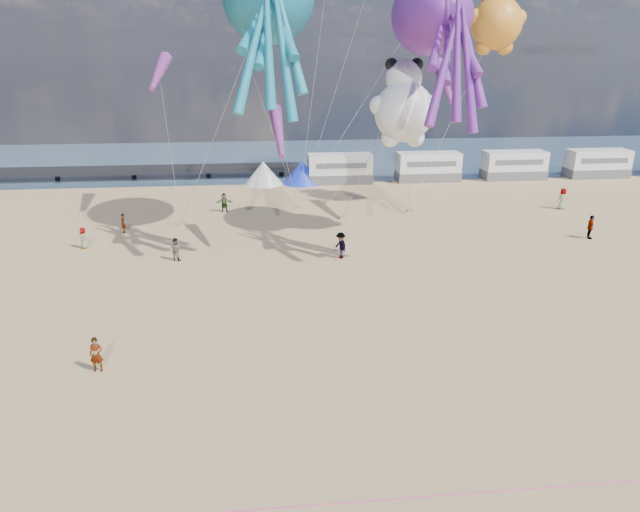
{
  "coord_description": "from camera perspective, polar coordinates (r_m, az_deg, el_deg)",
  "views": [
    {
      "loc": [
        -2.0,
        -18.8,
        13.18
      ],
      "look_at": [
        0.5,
        6.0,
        4.17
      ],
      "focal_mm": 32.0,
      "sensor_mm": 36.0,
      "label": 1
    }
  ],
  "objects": [
    {
      "name": "ground",
      "position": [
        23.04,
        0.27,
        -15.0
      ],
      "size": [
        120.0,
        120.0,
        0.0
      ],
      "primitive_type": "plane",
      "color": "tan",
      "rests_on": "ground"
    },
    {
      "name": "sandbag_c",
      "position": [
        50.14,
        8.98,
        4.53
      ],
      "size": [
        0.5,
        0.35,
        0.22
      ],
      "primitive_type": "cube",
      "color": "gray",
      "rests_on": "ground"
    },
    {
      "name": "beachgoer_3",
      "position": [
        46.56,
        25.43,
        2.62
      ],
      "size": [
        0.93,
        1.29,
        1.79
      ],
      "primitive_type": "imported",
      "rotation": [
        0.0,
        0.0,
        1.32
      ],
      "color": "#7F6659",
      "rests_on": "ground"
    },
    {
      "name": "sandbag_d",
      "position": [
        52.35,
        0.7,
        5.43
      ],
      "size": [
        0.5,
        0.35,
        0.22
      ],
      "primitive_type": "cube",
      "color": "gray",
      "rests_on": "ground"
    },
    {
      "name": "beachgoer_0",
      "position": [
        43.36,
        -22.58,
        1.68
      ],
      "size": [
        0.6,
        0.67,
        1.53
      ],
      "primitive_type": "imported",
      "rotation": [
        0.0,
        0.0,
        5.24
      ],
      "color": "#7F6659",
      "rests_on": "ground"
    },
    {
      "name": "motorhome_1",
      "position": [
        62.45,
        10.76,
        8.76
      ],
      "size": [
        6.6,
        2.5,
        3.0
      ],
      "primitive_type": "cube",
      "color": "silver",
      "rests_on": "ground"
    },
    {
      "name": "standing_person",
      "position": [
        26.78,
        -21.47,
        -9.16
      ],
      "size": [
        0.59,
        0.39,
        1.6
      ],
      "primitive_type": "imported",
      "rotation": [
        0.0,
        0.0,
        -0.02
      ],
      "color": "tan",
      "rests_on": "ground"
    },
    {
      "name": "kite_teddy_orange",
      "position": [
        49.02,
        17.23,
        21.33
      ],
      "size": [
        4.82,
        4.55,
        6.69
      ],
      "primitive_type": null,
      "rotation": [
        0.0,
        0.0,
        0.02
      ],
      "color": "orange"
    },
    {
      "name": "motorhome_2",
      "position": [
        65.74,
        18.82,
        8.6
      ],
      "size": [
        6.6,
        2.5,
        3.0
      ],
      "primitive_type": "cube",
      "color": "silver",
      "rests_on": "ground"
    },
    {
      "name": "sandbag_a",
      "position": [
        46.91,
        -13.71,
        3.13
      ],
      "size": [
        0.5,
        0.35,
        0.22
      ],
      "primitive_type": "cube",
      "color": "gray",
      "rests_on": "ground"
    },
    {
      "name": "windsock_mid",
      "position": [
        45.04,
        12.33,
        16.66
      ],
      "size": [
        1.43,
        5.96,
        5.9
      ],
      "primitive_type": null,
      "rotation": [
        0.0,
        0.0,
        -0.07
      ],
      "color": "red"
    },
    {
      "name": "beachgoer_2",
      "position": [
        38.08,
        2.09,
        1.06
      ],
      "size": [
        0.96,
        1.07,
        1.8
      ],
      "primitive_type": "imported",
      "rotation": [
        0.0,
        0.0,
        5.1
      ],
      "color": "#7F6659",
      "rests_on": "ground"
    },
    {
      "name": "motorhome_0",
      "position": [
        60.48,
        1.98,
        8.74
      ],
      "size": [
        6.6,
        2.5,
        3.0
      ],
      "primitive_type": "cube",
      "color": "silver",
      "rests_on": "ground"
    },
    {
      "name": "rope_line",
      "position": [
        19.17,
        1.97,
        -23.48
      ],
      "size": [
        34.0,
        0.03,
        0.03
      ],
      "primitive_type": "cylinder",
      "rotation": [
        0.0,
        1.57,
        0.0
      ],
      "color": "#F2338C",
      "rests_on": "ground"
    },
    {
      "name": "beachgoer_5",
      "position": [
        45.98,
        -19.1,
        3.09
      ],
      "size": [
        1.05,
        1.44,
        1.51
      ],
      "primitive_type": "imported",
      "rotation": [
        0.0,
        0.0,
        5.2
      ],
      "color": "#7F6659",
      "rests_on": "ground"
    },
    {
      "name": "beachgoer_4",
      "position": [
        50.0,
        -9.55,
        5.29
      ],
      "size": [
        0.99,
        0.48,
        1.64
      ],
      "primitive_type": "imported",
      "rotation": [
        0.0,
        0.0,
        0.09
      ],
      "color": "#7F6659",
      "rests_on": "ground"
    },
    {
      "name": "tent_blue",
      "position": [
        60.14,
        -1.84,
        8.38
      ],
      "size": [
        4.0,
        4.0,
        2.4
      ],
      "primitive_type": "cone",
      "color": "#1933CC",
      "rests_on": "ground"
    },
    {
      "name": "kite_panda",
      "position": [
        41.49,
        8.4,
        14.07
      ],
      "size": [
        5.88,
        5.64,
        7.15
      ],
      "primitive_type": null,
      "rotation": [
        0.0,
        0.0,
        0.19
      ],
      "color": "white"
    },
    {
      "name": "beachgoer_6",
      "position": [
        54.46,
        23.09,
        5.29
      ],
      "size": [
        0.69,
        0.46,
        1.86
      ],
      "primitive_type": "imported",
      "rotation": [
        0.0,
        0.0,
        3.17
      ],
      "color": "#7F6659",
      "rests_on": "ground"
    },
    {
      "name": "pier",
      "position": [
        69.05,
        -28.02,
        7.42
      ],
      "size": [
        60.0,
        3.0,
        0.5
      ],
      "primitive_type": "cube",
      "color": "black",
      "rests_on": "ground"
    },
    {
      "name": "beachgoer_1",
      "position": [
        38.95,
        -14.24,
        0.68
      ],
      "size": [
        0.9,
        0.78,
        1.55
      ],
      "primitive_type": "imported",
      "rotation": [
        0.0,
        0.0,
        2.68
      ],
      "color": "#7F6659",
      "rests_on": "ground"
    },
    {
      "name": "kite_octopus_purple",
      "position": [
        39.92,
        11.05,
        22.54
      ],
      "size": [
        4.39,
        10.07,
        11.46
      ],
      "primitive_type": null,
      "rotation": [
        0.0,
        0.0,
        -0.01
      ],
      "color": "#672491"
    },
    {
      "name": "tent_white",
      "position": [
        60.0,
        -5.7,
        8.27
      ],
      "size": [
        4.0,
        4.0,
        2.4
      ],
      "primitive_type": "cone",
      "color": "white",
      "rests_on": "ground"
    },
    {
      "name": "windsock_right",
      "position": [
        38.11,
        -4.18,
        12.27
      ],
      "size": [
        1.16,
        5.21,
        5.17
      ],
      "primitive_type": null,
      "rotation": [
        0.0,
        0.0,
        0.05
      ],
      "color": "red"
    },
    {
      "name": "water",
      "position": [
        74.99,
        -4.19,
        9.73
      ],
      "size": [
        120.0,
        120.0,
        0.0
      ],
      "primitive_type": "plane",
      "color": "#364E67",
      "rests_on": "ground"
    },
    {
      "name": "sandbag_b",
      "position": [
        47.42,
        2.3,
        3.87
      ],
      "size": [
        0.5,
        0.35,
        0.22
      ],
      "primitive_type": "cube",
      "color": "gray",
      "rests_on": "ground"
    },
    {
      "name": "windsock_left",
      "position": [
        47.78,
        -15.81,
        17.19
      ],
      "size": [
        1.42,
        6.17,
        6.12
      ],
      "primitive_type": null,
      "rotation": [
        0.0,
        0.0,
        -0.05
      ],
      "color": "red"
    },
    {
      "name": "motorhome_3",
      "position": [
        70.18,
        25.98,
        8.32
      ],
      "size": [
        6.6,
        2.5,
        3.0
      ],
      "primitive_type": "cube",
      "color": "silver",
      "rests_on": "ground"
    },
    {
      "name": "sandbag_e",
      "position": [
        50.4,
        -2.2,
        4.84
      ],
      "size": [
        0.5,
        0.35,
        0.22
      ],
      "primitive_type": "cube",
      "color": "gray",
      "rests_on": "ground"
    }
  ]
}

